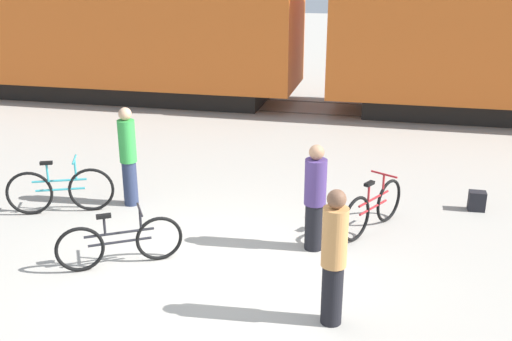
% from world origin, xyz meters
% --- Properties ---
extents(ground_plane, '(80.00, 80.00, 0.00)m').
position_xyz_m(ground_plane, '(0.00, 0.00, 0.00)').
color(ground_plane, '#A8A399').
extents(freight_train, '(51.19, 2.83, 5.02)m').
position_xyz_m(freight_train, '(0.00, 9.86, 2.64)').
color(freight_train, black).
rests_on(freight_train, ground_plane).
extents(rail_near, '(63.19, 0.07, 0.01)m').
position_xyz_m(rail_near, '(0.00, 9.14, 0.01)').
color(rail_near, '#4C4238').
rests_on(rail_near, ground_plane).
extents(rail_far, '(63.19, 0.07, 0.01)m').
position_xyz_m(rail_far, '(0.00, 10.58, 0.01)').
color(rail_far, '#4C4238').
rests_on(rail_far, ground_plane).
extents(bicycle_maroon, '(0.86, 1.50, 0.89)m').
position_xyz_m(bicycle_maroon, '(2.02, 1.94, 0.38)').
color(bicycle_maroon, black).
rests_on(bicycle_maroon, ground_plane).
extents(bicycle_black, '(1.54, 0.94, 0.83)m').
position_xyz_m(bicycle_black, '(-1.37, -0.01, 0.36)').
color(bicycle_black, black).
rests_on(bicycle_black, ground_plane).
extents(bicycle_teal, '(1.66, 0.72, 0.95)m').
position_xyz_m(bicycle_teal, '(-3.14, 1.49, 0.40)').
color(bicycle_teal, black).
rests_on(bicycle_teal, ground_plane).
extents(person_in_purple, '(0.32, 0.32, 1.62)m').
position_xyz_m(person_in_purple, '(1.20, 1.11, 0.82)').
color(person_in_purple, black).
rests_on(person_in_purple, ground_plane).
extents(person_in_green, '(0.29, 0.29, 1.75)m').
position_xyz_m(person_in_green, '(-2.15, 2.09, 0.90)').
color(person_in_green, '#283351').
rests_on(person_in_green, ground_plane).
extents(person_in_tan, '(0.30, 0.30, 1.70)m').
position_xyz_m(person_in_tan, '(1.65, -0.75, 0.87)').
color(person_in_tan, black).
rests_on(person_in_tan, ground_plane).
extents(backpack, '(0.28, 0.20, 0.34)m').
position_xyz_m(backpack, '(3.73, 3.15, 0.17)').
color(backpack, black).
rests_on(backpack, ground_plane).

